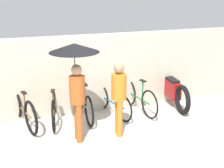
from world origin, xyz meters
TOP-DOWN VIEW (x-y plane):
  - ground_plane at (0.00, 0.00)m, footprint 30.00×30.00m
  - back_wall at (0.00, 1.94)m, footprint 11.94×0.12m
  - parked_bicycle_0 at (-1.45, 1.60)m, footprint 0.60×1.84m
  - parked_bicycle_1 at (-0.72, 1.59)m, footprint 0.53×1.79m
  - parked_bicycle_2 at (0.00, 1.59)m, footprint 0.44×1.79m
  - parked_bicycle_3 at (0.72, 1.54)m, footprint 0.56×1.65m
  - parked_bicycle_4 at (1.44, 1.52)m, footprint 0.44×1.75m
  - pedestrian_leading at (-0.40, 0.55)m, footprint 1.02×1.02m
  - pedestrian_center at (0.49, 0.43)m, footprint 0.32×0.32m
  - motorcycle at (2.49, 1.66)m, footprint 0.58×2.15m

SIDE VIEW (x-z plane):
  - ground_plane at x=0.00m, z-range 0.00..0.00m
  - parked_bicycle_3 at x=0.72m, z-range -0.17..0.89m
  - parked_bicycle_4 at x=1.44m, z-range -0.13..0.89m
  - parked_bicycle_1 at x=-0.72m, z-range -0.14..0.91m
  - parked_bicycle_2 at x=0.00m, z-range -0.13..0.90m
  - parked_bicycle_0 at x=-1.45m, z-range -0.11..0.92m
  - motorcycle at x=2.49m, z-range -0.05..0.89m
  - pedestrian_center at x=0.49m, z-range 0.13..1.75m
  - back_wall at x=0.00m, z-range 0.00..1.95m
  - pedestrian_leading at x=-0.40m, z-range 0.59..2.65m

